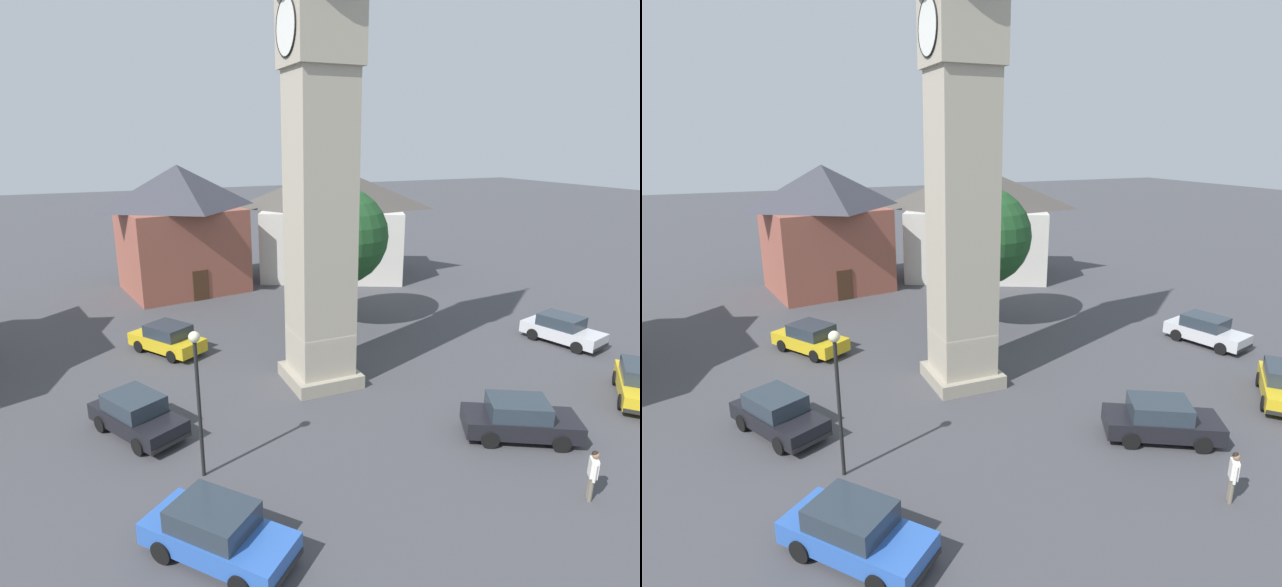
{
  "view_description": "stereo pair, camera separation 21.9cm",
  "coord_description": "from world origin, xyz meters",
  "views": [
    {
      "loc": [
        20.22,
        -8.81,
        10.68
      ],
      "look_at": [
        0.0,
        0.0,
        4.17
      ],
      "focal_mm": 29.59,
      "sensor_mm": 36.0,
      "label": 1
    },
    {
      "loc": [
        20.31,
        -8.61,
        10.68
      ],
      "look_at": [
        0.0,
        0.0,
        4.17
      ],
      "focal_mm": 29.59,
      "sensor_mm": 36.0,
      "label": 2
    }
  ],
  "objects": [
    {
      "name": "tree",
      "position": [
        -6.32,
        3.94,
        5.38
      ],
      "size": [
        5.54,
        5.54,
        8.17
      ],
      "color": "brown",
      "rests_on": "ground"
    },
    {
      "name": "car_red_corner",
      "position": [
        -6.22,
        -5.9,
        0.76
      ],
      "size": [
        4.37,
        3.68,
        1.53
      ],
      "color": "gold",
      "rests_on": "ground"
    },
    {
      "name": "car_white_side",
      "position": [
        1.37,
        -8.07,
        0.76
      ],
      "size": [
        4.44,
        3.43,
        1.53
      ],
      "color": "black",
      "rests_on": "ground"
    },
    {
      "name": "pedestrian",
      "position": [
        10.9,
        4.27,
        1.01
      ],
      "size": [
        0.46,
        0.4,
        1.69
      ],
      "color": "#706656",
      "rests_on": "ground"
    },
    {
      "name": "car_blue_kerb",
      "position": [
        7.32,
        4.84,
        0.76
      ],
      "size": [
        3.49,
        4.42,
        1.53
      ],
      "color": "black",
      "rests_on": "ground"
    },
    {
      "name": "building_terrace_right",
      "position": [
        -17.7,
        8.79,
        4.41
      ],
      "size": [
        11.8,
        13.44,
        8.63
      ],
      "color": "beige",
      "rests_on": "ground"
    },
    {
      "name": "car_silver_kerb",
      "position": [
        8.64,
        -6.7,
        0.76
      ],
      "size": [
        4.24,
        3.95,
        1.53
      ],
      "color": "#2D5BB7",
      "rests_on": "ground"
    },
    {
      "name": "clock_tower",
      "position": [
        0.0,
        0.0,
        13.62
      ],
      "size": [
        3.68,
        3.68,
        23.21
      ],
      "color": "gray",
      "rests_on": "ground"
    },
    {
      "name": "building_corner_back",
      "position": [
        -18.05,
        -2.99,
        4.57
      ],
      "size": [
        8.27,
        9.24,
        8.94
      ],
      "color": "#995142",
      "rests_on": "ground"
    },
    {
      "name": "lamp_post",
      "position": [
        4.96,
        -6.34,
        3.38
      ],
      "size": [
        0.36,
        0.36,
        5.06
      ],
      "color": "black",
      "rests_on": "ground"
    },
    {
      "name": "car_green_alley",
      "position": [
        0.94,
        13.89,
        0.76
      ],
      "size": [
        4.43,
        2.7,
        1.53
      ],
      "color": "silver",
      "rests_on": "ground"
    },
    {
      "name": "ground_plane",
      "position": [
        0.0,
        0.0,
        0.0
      ],
      "size": [
        200.0,
        200.0,
        0.0
      ],
      "primitive_type": "plane",
      "color": "#424247"
    }
  ]
}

